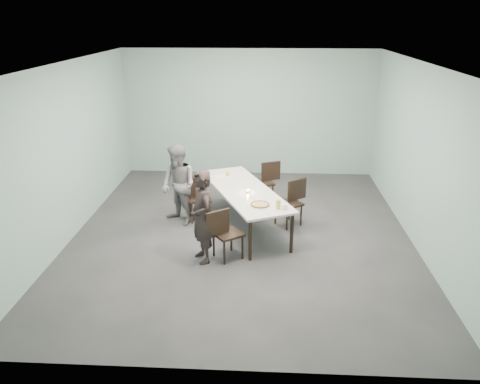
# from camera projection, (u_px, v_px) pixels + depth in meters

# --- Properties ---
(ground) EXTENTS (7.00, 7.00, 0.00)m
(ground) POSITION_uv_depth(u_px,v_px,m) (242.00, 233.00, 8.51)
(ground) COLOR #333335
(ground) RESTS_ON ground
(room_shell) EXTENTS (6.02, 7.02, 3.01)m
(room_shell) POSITION_uv_depth(u_px,v_px,m) (242.00, 124.00, 7.79)
(room_shell) COLOR #8EB3B1
(room_shell) RESTS_ON ground
(table) EXTENTS (1.88, 2.74, 0.75)m
(table) POSITION_uv_depth(u_px,v_px,m) (244.00, 192.00, 8.53)
(table) COLOR white
(table) RESTS_ON ground
(chair_near_left) EXTENTS (0.63, 0.59, 0.87)m
(chair_near_left) POSITION_uv_depth(u_px,v_px,m) (224.00, 231.00, 7.46)
(chair_near_left) COLOR black
(chair_near_left) RESTS_ON ground
(chair_far_left) EXTENTS (0.65, 0.51, 0.87)m
(chair_far_left) POSITION_uv_depth(u_px,v_px,m) (195.00, 195.00, 8.90)
(chair_far_left) COLOR black
(chair_far_left) RESTS_ON ground
(chair_near_right) EXTENTS (0.63, 0.59, 0.87)m
(chair_near_right) POSITION_uv_depth(u_px,v_px,m) (292.00, 199.00, 8.73)
(chair_near_right) COLOR black
(chair_near_right) RESTS_ON ground
(chair_far_right) EXTENTS (0.65, 0.55, 0.87)m
(chair_far_right) POSITION_uv_depth(u_px,v_px,m) (266.00, 179.00, 9.77)
(chair_far_right) COLOR black
(chair_far_right) RESTS_ON ground
(diner_near) EXTENTS (0.58, 0.66, 1.52)m
(diner_near) POSITION_uv_depth(u_px,v_px,m) (202.00, 217.00, 7.33)
(diner_near) COLOR black
(diner_near) RESTS_ON ground
(diner_far) EXTENTS (0.93, 0.92, 1.52)m
(diner_far) POSITION_uv_depth(u_px,v_px,m) (179.00, 185.00, 8.69)
(diner_far) COLOR slate
(diner_far) RESTS_ON ground
(pizza) EXTENTS (0.34, 0.34, 0.04)m
(pizza) POSITION_uv_depth(u_px,v_px,m) (260.00, 205.00, 7.78)
(pizza) COLOR white
(pizza) RESTS_ON table
(side_plate) EXTENTS (0.18, 0.18, 0.01)m
(side_plate) POSITION_uv_depth(u_px,v_px,m) (260.00, 200.00, 7.99)
(side_plate) COLOR white
(side_plate) RESTS_ON table
(beer_glass) EXTENTS (0.08, 0.08, 0.15)m
(beer_glass) POSITION_uv_depth(u_px,v_px,m) (278.00, 204.00, 7.63)
(beer_glass) COLOR gold
(beer_glass) RESTS_ON table
(water_tumbler) EXTENTS (0.08, 0.08, 0.09)m
(water_tumbler) POSITION_uv_depth(u_px,v_px,m) (285.00, 207.00, 7.61)
(water_tumbler) COLOR silver
(water_tumbler) RESTS_ON table
(tealight) EXTENTS (0.06, 0.06, 0.05)m
(tealight) POSITION_uv_depth(u_px,v_px,m) (248.00, 192.00, 8.34)
(tealight) COLOR silver
(tealight) RESTS_ON table
(amber_tumbler) EXTENTS (0.07, 0.07, 0.08)m
(amber_tumbler) POSITION_uv_depth(u_px,v_px,m) (228.00, 174.00, 9.19)
(amber_tumbler) COLOR gold
(amber_tumbler) RESTS_ON table
(menu) EXTENTS (0.36, 0.32, 0.01)m
(menu) POSITION_uv_depth(u_px,v_px,m) (222.00, 176.00, 9.18)
(menu) COLOR silver
(menu) RESTS_ON table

